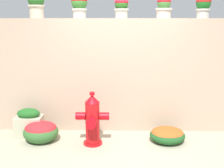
# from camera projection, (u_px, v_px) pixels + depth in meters

# --- Properties ---
(ground_plane) EXTENTS (24.00, 24.00, 0.00)m
(ground_plane) POSITION_uv_depth(u_px,v_px,m) (119.00, 154.00, 4.41)
(ground_plane) COLOR #A49D85
(stone_wall) EXTENTS (5.19, 0.33, 2.09)m
(stone_wall) POSITION_uv_depth(u_px,v_px,m) (119.00, 75.00, 5.23)
(stone_wall) COLOR tan
(stone_wall) RESTS_ON ground
(potted_plant_1) EXTENTS (0.31, 0.31, 0.47)m
(potted_plant_1) POSITION_uv_depth(u_px,v_px,m) (36.00, 2.00, 4.94)
(potted_plant_1) COLOR beige
(potted_plant_1) RESTS_ON stone_wall
(potted_plant_2) EXTENTS (0.30, 0.30, 0.41)m
(potted_plant_2) POSITION_uv_depth(u_px,v_px,m) (79.00, 4.00, 4.97)
(potted_plant_2) COLOR beige
(potted_plant_2) RESTS_ON stone_wall
(potted_plant_3) EXTENTS (0.26, 0.26, 0.36)m
(potted_plant_3) POSITION_uv_depth(u_px,v_px,m) (121.00, 6.00, 4.93)
(potted_plant_3) COLOR beige
(potted_plant_3) RESTS_ON stone_wall
(potted_plant_4) EXTENTS (0.29, 0.29, 0.37)m
(potted_plant_4) POSITION_uv_depth(u_px,v_px,m) (164.00, 6.00, 4.92)
(potted_plant_4) COLOR beige
(potted_plant_4) RESTS_ON stone_wall
(potted_plant_5) EXTENTS (0.27, 0.27, 0.38)m
(potted_plant_5) POSITION_uv_depth(u_px,v_px,m) (203.00, 5.00, 4.91)
(potted_plant_5) COLOR beige
(potted_plant_5) RESTS_ON stone_wall
(fire_hydrant) EXTENTS (0.56, 0.46, 0.91)m
(fire_hydrant) POSITION_uv_depth(u_px,v_px,m) (92.00, 120.00, 4.65)
(fire_hydrant) COLOR red
(fire_hydrant) RESTS_ON ground
(flower_bush_left) EXTENTS (0.60, 0.54, 0.36)m
(flower_bush_left) POSITION_uv_depth(u_px,v_px,m) (41.00, 131.00, 4.82)
(flower_bush_left) COLOR #34642E
(flower_bush_left) RESTS_ON ground
(flower_bush_right) EXTENTS (0.61, 0.55, 0.26)m
(flower_bush_right) POSITION_uv_depth(u_px,v_px,m) (167.00, 134.00, 4.81)
(flower_bush_right) COLOR #1F5122
(flower_bush_right) RESTS_ON ground
(planter_box) EXTENTS (0.48, 0.30, 0.52)m
(planter_box) POSITION_uv_depth(u_px,v_px,m) (29.00, 123.00, 5.01)
(planter_box) COLOR #B3B195
(planter_box) RESTS_ON ground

